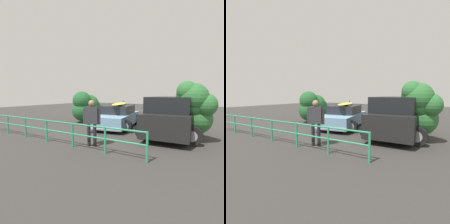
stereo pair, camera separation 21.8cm
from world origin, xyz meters
TOP-DOWN VIEW (x-y plane):
  - ground_plane at (0.00, 0.00)m, footprint 44.00×44.00m
  - sedan_car at (0.05, 0.26)m, footprint 2.93×4.31m
  - suv_car at (-3.18, 0.68)m, footprint 2.88×4.67m
  - person_bystander at (-1.11, 4.05)m, footprint 0.63×0.36m
  - railing_fence at (0.84, 4.58)m, footprint 8.64×0.41m
  - bush_near_left at (2.82, -0.12)m, footprint 1.50×2.33m
  - bush_near_right at (-4.17, 1.36)m, footprint 1.65×1.50m

SIDE VIEW (x-z plane):
  - ground_plane at x=0.00m, z-range -0.02..0.00m
  - railing_fence at x=0.84m, z-range 0.15..1.05m
  - sedan_car at x=0.05m, z-range -0.16..1.40m
  - suv_car at x=-3.18m, z-range 0.03..1.86m
  - person_bystander at x=-1.11m, z-range 0.17..1.91m
  - bush_near_left at x=2.82m, z-range 0.05..2.18m
  - bush_near_right at x=-4.17m, z-range 0.27..2.73m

